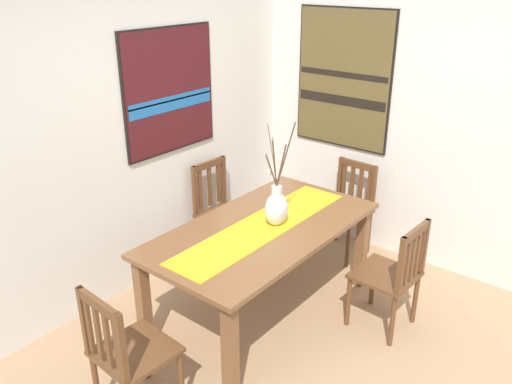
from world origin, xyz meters
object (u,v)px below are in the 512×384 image
(painting_on_side_wall, at_px, (343,79))
(chair_1, at_px, (347,207))
(chair_0, at_px, (393,273))
(painting_on_back_wall, at_px, (169,91))
(dining_table, at_px, (263,239))
(chair_2, at_px, (220,210))
(centerpiece_vase, at_px, (276,207))
(chair_3, at_px, (127,351))

(painting_on_side_wall, bearing_deg, chair_1, -133.81)
(chair_0, xyz_separation_m, chair_1, (0.81, 0.84, -0.01))
(chair_1, relative_size, painting_on_back_wall, 0.86)
(dining_table, distance_m, chair_2, 0.99)
(centerpiece_vase, height_order, painting_on_back_wall, painting_on_back_wall)
(centerpiece_vase, relative_size, painting_on_side_wall, 0.63)
(centerpiece_vase, distance_m, chair_2, 1.07)
(centerpiece_vase, distance_m, chair_3, 1.44)
(dining_table, relative_size, chair_1, 2.09)
(chair_3, height_order, painting_on_side_wall, painting_on_side_wall)
(chair_0, height_order, painting_on_side_wall, painting_on_side_wall)
(chair_2, xyz_separation_m, chair_3, (-1.75, -0.86, -0.00))
(chair_1, height_order, painting_on_side_wall, painting_on_side_wall)
(chair_0, bearing_deg, painting_on_back_wall, 99.20)
(chair_3, bearing_deg, centerpiece_vase, -1.90)
(dining_table, relative_size, painting_on_side_wall, 1.45)
(centerpiece_vase, relative_size, chair_2, 0.87)
(painting_on_back_wall, bearing_deg, chair_1, -43.96)
(dining_table, xyz_separation_m, centerpiece_vase, (0.09, -0.06, 0.25))
(chair_2, relative_size, painting_on_side_wall, 0.72)
(centerpiece_vase, distance_m, painting_on_back_wall, 1.32)
(chair_0, height_order, chair_1, chair_0)
(chair_1, relative_size, chair_2, 0.96)
(centerpiece_vase, xyz_separation_m, painting_on_side_wall, (1.44, 0.32, 0.66))
(chair_2, bearing_deg, painting_on_back_wall, 145.96)
(painting_on_back_wall, bearing_deg, chair_3, -142.76)
(chair_1, bearing_deg, painting_on_side_wall, 46.19)
(chair_1, bearing_deg, chair_2, 132.74)
(chair_1, relative_size, painting_on_side_wall, 0.69)
(centerpiece_vase, bearing_deg, chair_2, 67.44)
(chair_1, bearing_deg, painting_on_back_wall, 136.04)
(chair_2, bearing_deg, centerpiece_vase, -112.56)
(chair_3, distance_m, painting_on_back_wall, 2.11)
(chair_0, relative_size, chair_1, 1.01)
(dining_table, distance_m, chair_1, 1.27)
(chair_1, xyz_separation_m, chair_2, (-0.79, 0.86, 0.01))
(chair_0, xyz_separation_m, painting_on_side_wall, (1.07, 1.11, 1.10))
(dining_table, height_order, chair_1, chair_1)
(painting_on_side_wall, bearing_deg, centerpiece_vase, -167.32)
(chair_0, bearing_deg, painting_on_side_wall, 45.97)
(painting_on_side_wall, bearing_deg, painting_on_back_wall, 149.85)
(painting_on_back_wall, height_order, painting_on_side_wall, painting_on_side_wall)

